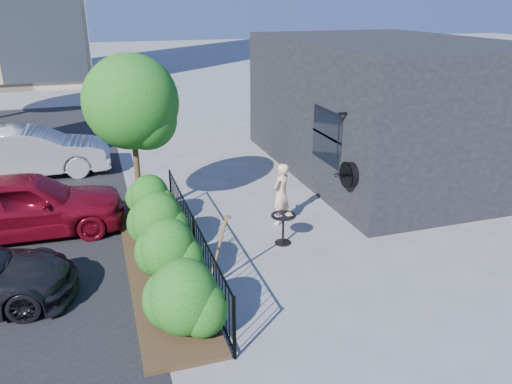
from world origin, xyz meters
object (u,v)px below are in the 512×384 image
object	(u,v)px
woman	(281,194)
patio_tree	(135,108)
shovel	(217,256)
car_silver	(32,152)
car_red	(25,205)
cafe_table	(283,224)

from	to	relation	value
woman	patio_tree	bearing A→B (deg)	-57.76
shovel	car_silver	world-z (taller)	car_silver
shovel	car_red	bearing A→B (deg)	135.48
car_silver	cafe_table	bearing A→B (deg)	-139.17
patio_tree	cafe_table	bearing A→B (deg)	-40.42
patio_tree	car_red	world-z (taller)	patio_tree
shovel	cafe_table	bearing A→B (deg)	35.26
shovel	car_red	xyz separation A→B (m)	(-3.60, 3.54, 0.10)
cafe_table	woman	distance (m)	1.14
patio_tree	shovel	size ratio (longest dim) A/B	2.70
patio_tree	woman	distance (m)	3.95
cafe_table	shovel	distance (m)	2.23
shovel	patio_tree	bearing A→B (deg)	104.93
car_red	woman	bearing A→B (deg)	-100.02
car_red	patio_tree	bearing A→B (deg)	-85.48
car_silver	patio_tree	bearing A→B (deg)	-145.81
cafe_table	car_silver	size ratio (longest dim) A/B	0.16
shovel	car_red	distance (m)	5.06
patio_tree	car_red	distance (m)	3.32
shovel	car_silver	xyz separation A→B (m)	(-3.83, 7.96, 0.11)
woman	car_silver	distance (m)	8.22
woman	cafe_table	bearing A→B (deg)	37.51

